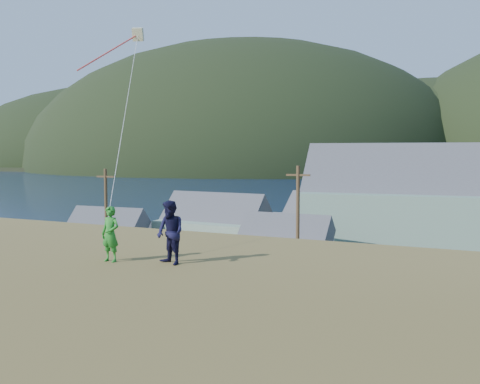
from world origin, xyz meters
name	(u,v)px	position (x,y,z in m)	size (l,w,h in m)	color
ground	(289,317)	(0.00, 0.00, 0.00)	(900.00, 900.00, 0.00)	#0A1638
grass_strip	(278,326)	(0.00, -2.00, 0.05)	(110.00, 8.00, 0.10)	#4C3D19
waterfront_lot	(350,265)	(0.00, 17.00, 0.06)	(72.00, 36.00, 0.12)	#28282B
wharf	(345,225)	(-6.00, 40.00, 0.45)	(26.00, 14.00, 0.90)	gray
far_shore	(464,167)	(0.00, 330.00, 1.00)	(900.00, 320.00, 2.00)	black
shed_teal	(105,236)	(-22.24, 9.84, 2.27)	(8.01, 5.84, 6.05)	#2E6B5C
shed_palegreen_near	(213,228)	(-13.34, 15.33, 2.86)	(10.80, 7.18, 7.62)	gray
shed_white	(284,247)	(-4.27, 10.92, 2.38)	(7.83, 5.29, 6.17)	white
shed_palegreen_far	(331,221)	(-4.32, 26.30, 2.72)	(11.53, 7.93, 7.12)	slate
utility_poles	(277,240)	(-1.41, 1.50, 4.58)	(27.70, 0.24, 9.39)	#47331E
parked_cars	(265,242)	(-9.96, 20.79, 0.87)	(26.71, 13.40, 1.58)	black
kite_flyer_green	(110,234)	(0.96, -18.71, 8.01)	(0.59, 0.39, 1.63)	#217B23
kite_flyer_navy	(170,233)	(2.76, -18.31, 8.12)	(0.89, 0.69, 1.83)	black
kite_rig	(133,39)	(-2.95, -12.00, 15.21)	(2.58, 3.80, 10.42)	beige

